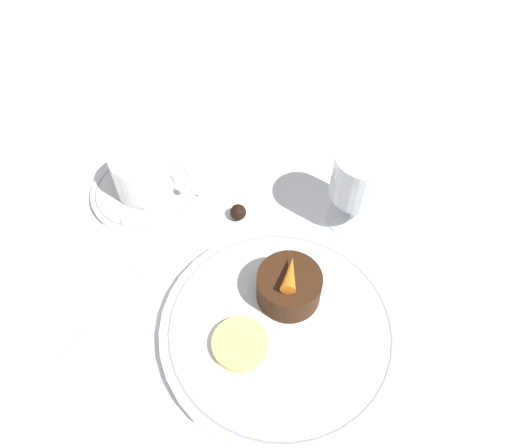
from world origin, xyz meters
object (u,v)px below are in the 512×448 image
Objects in this scene: dessert_cake at (289,287)px; wine_glass at (361,180)px; dinner_plate at (280,329)px; fork at (123,286)px; coffee_cup at (144,172)px.

wine_glass is at bearing 72.38° from dessert_cake.
dinner_plate is 1.42× the size of fork.
coffee_cup is 1.46× the size of dessert_cake.
dessert_cake is (-0.05, -0.14, -0.04)m from wine_glass.
fork is 0.20m from dessert_cake.
wine_glass is at bearing 38.50° from fork.
wine_glass is 1.56× the size of dessert_cake.
dinner_plate is at bearing -103.25° from wine_glass.
wine_glass is (0.27, 0.04, 0.03)m from coffee_cup.
fork is at bearing -75.75° from coffee_cup.
coffee_cup is at bearing 156.25° from dessert_cake.
coffee_cup reaches higher than fork.
wine_glass is 0.16m from dessert_cake.
wine_glass is (0.04, 0.18, 0.07)m from dinner_plate.
dinner_plate reaches higher than fork.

